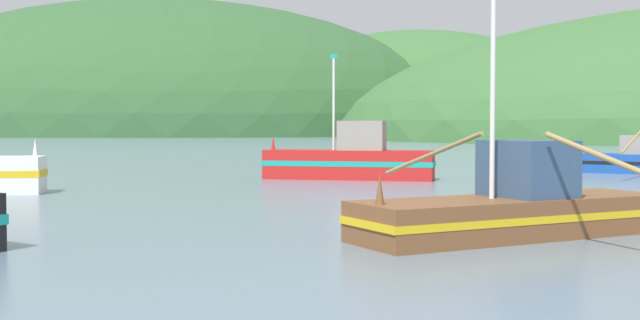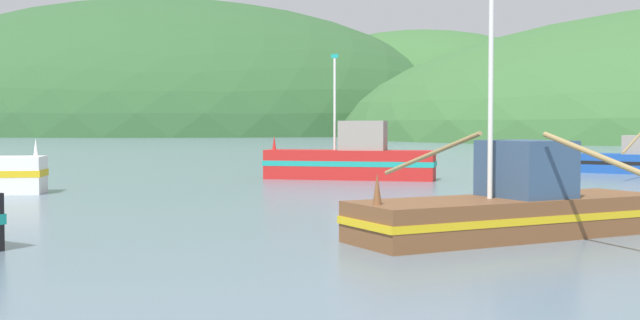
{
  "view_description": "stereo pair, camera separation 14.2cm",
  "coord_description": "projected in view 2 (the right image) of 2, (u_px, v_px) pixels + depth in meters",
  "views": [
    {
      "loc": [
        6.7,
        1.37,
        2.69
      ],
      "look_at": [
        2.08,
        30.57,
        1.4
      ],
      "focal_mm": 45.19,
      "sensor_mm": 36.0,
      "label": 1
    },
    {
      "loc": [
        6.84,
        1.39,
        2.69
      ],
      "look_at": [
        2.08,
        30.57,
        1.4
      ],
      "focal_mm": 45.19,
      "sensor_mm": 36.0,
      "label": 2
    }
  ],
  "objects": [
    {
      "name": "hill_far_left",
      "position": [
        161.0,
        134.0,
        241.51
      ],
      "size": [
        181.91,
        145.53,
        78.41
      ],
      "primitive_type": "ellipsoid",
      "color": "#2D562D",
      "rests_on": "ground"
    },
    {
      "name": "fishing_boat_red",
      "position": [
        351.0,
        160.0,
        39.69
      ],
      "size": [
        8.57,
        2.29,
        6.19
      ],
      "rotation": [
        0.0,
        0.0,
        3.07
      ],
      "color": "red",
      "rests_on": "ground"
    },
    {
      "name": "hill_far_right",
      "position": [
        419.0,
        134.0,
        245.44
      ],
      "size": [
        111.77,
        89.42,
        62.65
      ],
      "primitive_type": "ellipsoid",
      "color": "#386633",
      "rests_on": "ground"
    },
    {
      "name": "fishing_boat_brown",
      "position": [
        512.0,
        208.0,
        19.31
      ],
      "size": [
        7.96,
        9.08,
        7.24
      ],
      "rotation": [
        0.0,
        0.0,
        3.78
      ],
      "color": "brown",
      "rests_on": "ground"
    }
  ]
}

